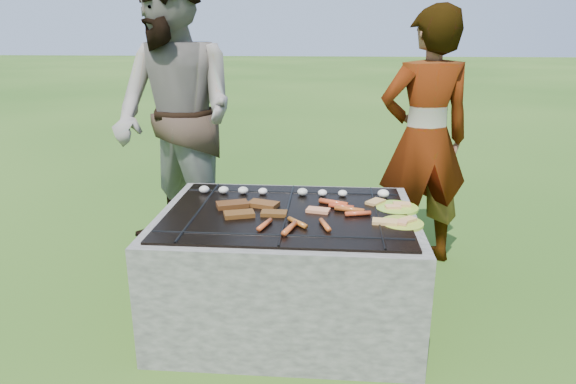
{
  "coord_description": "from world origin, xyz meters",
  "views": [
    {
      "loc": [
        0.2,
        -2.44,
        1.49
      ],
      "look_at": [
        0.0,
        0.05,
        0.7
      ],
      "focal_mm": 32.0,
      "sensor_mm": 36.0,
      "label": 1
    }
  ],
  "objects_px": {
    "plate_near": "(402,223)",
    "bystander": "(175,118)",
    "fire_pit": "(287,271)",
    "cook": "(425,140)",
    "plate_far": "(397,208)"
  },
  "relations": [
    {
      "from": "plate_far",
      "to": "cook",
      "type": "relative_size",
      "value": 0.16
    },
    {
      "from": "cook",
      "to": "plate_near",
      "type": "bearing_deg",
      "value": 63.25
    },
    {
      "from": "plate_far",
      "to": "cook",
      "type": "distance_m",
      "value": 0.8
    },
    {
      "from": "fire_pit",
      "to": "plate_near",
      "type": "height_order",
      "value": "plate_near"
    },
    {
      "from": "plate_far",
      "to": "fire_pit",
      "type": "bearing_deg",
      "value": -168.46
    },
    {
      "from": "fire_pit",
      "to": "bystander",
      "type": "height_order",
      "value": "bystander"
    },
    {
      "from": "bystander",
      "to": "plate_far",
      "type": "bearing_deg",
      "value": 9.28
    },
    {
      "from": "plate_far",
      "to": "bystander",
      "type": "distance_m",
      "value": 1.54
    },
    {
      "from": "plate_near",
      "to": "bystander",
      "type": "xyz_separation_m",
      "value": [
        -1.35,
        0.89,
        0.34
      ]
    },
    {
      "from": "fire_pit",
      "to": "bystander",
      "type": "distance_m",
      "value": 1.3
    },
    {
      "from": "fire_pit",
      "to": "cook",
      "type": "height_order",
      "value": "cook"
    },
    {
      "from": "plate_near",
      "to": "cook",
      "type": "xyz_separation_m",
      "value": [
        0.25,
        0.95,
        0.21
      ]
    },
    {
      "from": "cook",
      "to": "bystander",
      "type": "relative_size",
      "value": 0.86
    },
    {
      "from": "plate_near",
      "to": "bystander",
      "type": "height_order",
      "value": "bystander"
    },
    {
      "from": "cook",
      "to": "bystander",
      "type": "xyz_separation_m",
      "value": [
        -1.6,
        -0.06,
        0.13
      ]
    }
  ]
}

